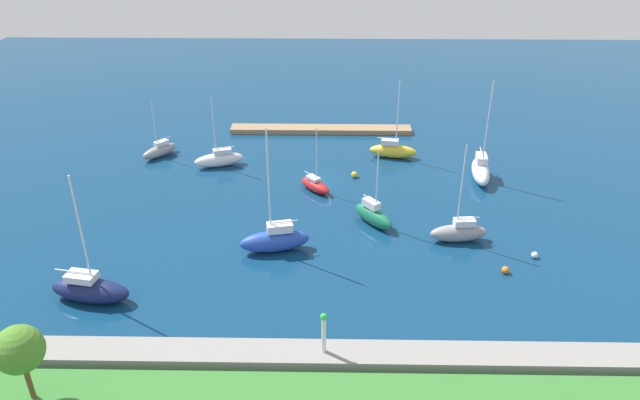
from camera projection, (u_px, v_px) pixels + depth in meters
water at (321, 184)px, 76.43m from camera, size 160.00×160.00×0.00m
pier_dock at (321, 129)px, 92.09m from camera, size 27.91×2.73×0.76m
breakwater at (314, 358)px, 47.43m from camera, size 68.52×2.79×1.49m
harbor_beacon at (324, 330)px, 46.05m from camera, size 0.56×0.56×3.73m
park_tree_center at (19, 350)px, 41.03m from camera, size 3.49×3.49×6.28m
sailboat_white_lone_south at (219, 159)px, 80.63m from camera, size 6.93×3.89×9.65m
sailboat_gray_far_south at (160, 150)px, 83.63m from camera, size 4.75×5.42×8.09m
sailboat_yellow_east_end at (393, 150)px, 83.20m from camera, size 6.80×2.95×11.16m
sailboat_blue_far_north at (275, 239)px, 61.96m from camera, size 7.62×3.74×13.83m
sailboat_red_west_end at (315, 185)px, 74.31m from camera, size 4.56×4.82×8.60m
sailboat_green_lone_north at (373, 215)px, 66.89m from camera, size 4.98×5.71×9.27m
sailboat_navy_near_pier at (90, 289)px, 54.65m from camera, size 7.97×3.92×12.89m
sailboat_white_off_beacon at (481, 170)px, 76.92m from camera, size 2.88×7.39×13.39m
sailboat_gray_outer_mooring at (459, 232)px, 63.79m from camera, size 6.38×2.49×11.24m
mooring_buoy_orange at (505, 270)px, 58.79m from camera, size 0.75×0.75×0.75m
mooring_buoy_yellow at (354, 175)px, 77.85m from camera, size 0.82×0.82×0.82m
mooring_buoy_white at (535, 255)px, 61.19m from camera, size 0.69×0.69×0.69m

